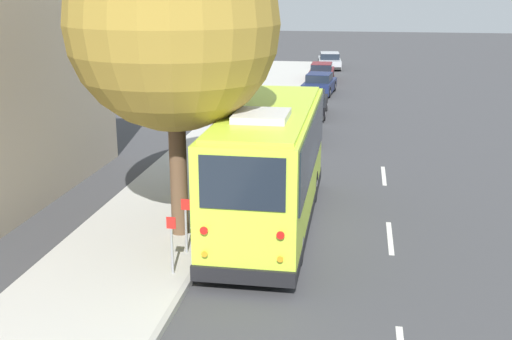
% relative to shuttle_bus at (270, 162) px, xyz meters
% --- Properties ---
extents(ground_plane, '(160.00, 160.00, 0.00)m').
position_rel_shuttle_bus_xyz_m(ground_plane, '(-0.42, -0.57, -1.94)').
color(ground_plane, '#3D3D3F').
extents(sidewalk_slab, '(80.00, 3.82, 0.15)m').
position_rel_shuttle_bus_xyz_m(sidewalk_slab, '(-0.42, 3.31, -1.87)').
color(sidewalk_slab, '#B2AFA8').
rests_on(sidewalk_slab, ground).
extents(curb_strip, '(80.00, 0.14, 0.15)m').
position_rel_shuttle_bus_xyz_m(curb_strip, '(-0.42, 1.33, -1.87)').
color(curb_strip, '#9D9A94').
rests_on(curb_strip, ground).
extents(shuttle_bus, '(8.61, 2.59, 3.62)m').
position_rel_shuttle_bus_xyz_m(shuttle_bus, '(0.00, 0.00, 0.00)').
color(shuttle_bus, '#BCDB38').
rests_on(shuttle_bus, ground).
extents(parked_sedan_gray, '(4.24, 1.85, 1.28)m').
position_rel_shuttle_bus_xyz_m(parked_sedan_gray, '(11.14, 0.25, -1.35)').
color(parked_sedan_gray, slate).
rests_on(parked_sedan_gray, ground).
extents(parked_sedan_black, '(4.16, 1.76, 1.30)m').
position_rel_shuttle_bus_xyz_m(parked_sedan_black, '(16.43, 0.15, -1.34)').
color(parked_sedan_black, black).
rests_on(parked_sedan_black, ground).
extents(parked_sedan_navy, '(4.26, 2.03, 1.32)m').
position_rel_shuttle_bus_xyz_m(parked_sedan_navy, '(23.34, 0.14, -1.33)').
color(parked_sedan_navy, '#19234C').
rests_on(parked_sedan_navy, ground).
extents(parked_sedan_maroon, '(4.52, 1.75, 1.28)m').
position_rel_shuttle_bus_xyz_m(parked_sedan_maroon, '(29.10, 0.37, -1.35)').
color(parked_sedan_maroon, maroon).
rests_on(parked_sedan_maroon, ground).
extents(parked_sedan_silver, '(4.69, 2.13, 1.29)m').
position_rel_shuttle_bus_xyz_m(parked_sedan_silver, '(36.42, 0.18, -1.34)').
color(parked_sedan_silver, '#A8AAAF').
rests_on(parked_sedan_silver, ground).
extents(street_tree, '(5.41, 5.41, 9.11)m').
position_rel_shuttle_bus_xyz_m(street_tree, '(-1.05, 2.29, 4.16)').
color(street_tree, brown).
rests_on(street_tree, sidewalk_slab).
extents(sign_post_near, '(0.06, 0.22, 1.40)m').
position_rel_shuttle_bus_xyz_m(sign_post_near, '(-3.71, 1.77, -1.07)').
color(sign_post_near, gray).
rests_on(sign_post_near, sidewalk_slab).
extents(sign_post_far, '(0.06, 0.22, 1.42)m').
position_rel_shuttle_bus_xyz_m(sign_post_far, '(-2.46, 1.77, -1.06)').
color(sign_post_far, gray).
rests_on(sign_post_far, sidewalk_slab).
extents(fire_hydrant, '(0.22, 0.22, 0.81)m').
position_rel_shuttle_bus_xyz_m(fire_hydrant, '(5.53, 1.81, -1.39)').
color(fire_hydrant, '#99999E').
rests_on(fire_hydrant, sidewalk_slab).
extents(lane_stripe_mid, '(2.40, 0.14, 0.01)m').
position_rel_shuttle_bus_xyz_m(lane_stripe_mid, '(-0.28, -3.38, -1.94)').
color(lane_stripe_mid, silver).
rests_on(lane_stripe_mid, ground).
extents(lane_stripe_ahead, '(2.40, 0.14, 0.01)m').
position_rel_shuttle_bus_xyz_m(lane_stripe_ahead, '(5.72, -3.38, -1.94)').
color(lane_stripe_ahead, silver).
rests_on(lane_stripe_ahead, ground).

